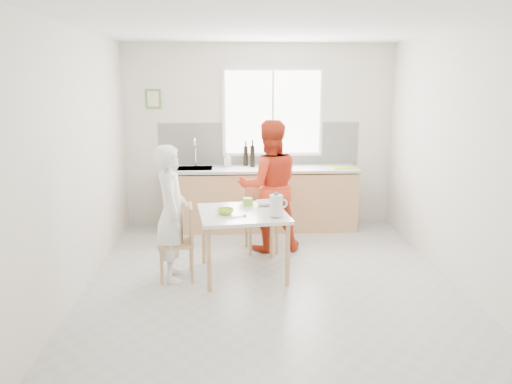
% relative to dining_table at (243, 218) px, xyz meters
% --- Properties ---
extents(ground, '(4.50, 4.50, 0.00)m').
position_rel_dining_table_xyz_m(ground, '(0.30, -0.16, -0.66)').
color(ground, '#B7B7B2').
rests_on(ground, ground).
extents(room_shell, '(4.50, 4.50, 4.50)m').
position_rel_dining_table_xyz_m(room_shell, '(0.30, -0.16, 0.99)').
color(room_shell, silver).
rests_on(room_shell, ground).
extents(window, '(1.50, 0.06, 1.30)m').
position_rel_dining_table_xyz_m(window, '(0.50, 2.07, 1.04)').
color(window, white).
rests_on(window, room_shell).
extents(backsplash, '(3.00, 0.02, 0.65)m').
position_rel_dining_table_xyz_m(backsplash, '(0.30, 2.08, 0.57)').
color(backsplash, white).
rests_on(backsplash, room_shell).
extents(picture_frame, '(0.22, 0.03, 0.28)m').
position_rel_dining_table_xyz_m(picture_frame, '(-1.25, 2.07, 1.24)').
color(picture_frame, '#558F41').
rests_on(picture_frame, room_shell).
extents(kitchen_counter, '(2.84, 0.64, 1.37)m').
position_rel_dining_table_xyz_m(kitchen_counter, '(0.30, 1.79, -0.24)').
color(kitchen_counter, tan).
rests_on(kitchen_counter, ground).
extents(dining_table, '(1.06, 1.06, 0.73)m').
position_rel_dining_table_xyz_m(dining_table, '(0.00, 0.00, 0.00)').
color(dining_table, white).
rests_on(dining_table, ground).
extents(chair_left, '(0.43, 0.43, 0.84)m').
position_rel_dining_table_xyz_m(chair_left, '(-0.68, -0.08, -0.20)').
color(chair_left, tan).
rests_on(chair_left, ground).
extents(chair_far, '(0.44, 0.44, 0.86)m').
position_rel_dining_table_xyz_m(chair_far, '(0.25, 0.85, -0.18)').
color(chair_far, tan).
rests_on(chair_far, ground).
extents(person_white, '(0.42, 0.59, 1.51)m').
position_rel_dining_table_xyz_m(person_white, '(-0.77, -0.10, 0.10)').
color(person_white, white).
rests_on(person_white, ground).
extents(person_red, '(0.89, 0.73, 1.69)m').
position_rel_dining_table_xyz_m(person_red, '(0.36, 0.84, 0.19)').
color(person_red, red).
rests_on(person_red, ground).
extents(bowl_green, '(0.21, 0.21, 0.06)m').
position_rel_dining_table_xyz_m(bowl_green, '(-0.19, -0.07, 0.10)').
color(bowl_green, '#A4CC2F').
rests_on(bowl_green, dining_table).
extents(bowl_white, '(0.23, 0.23, 0.05)m').
position_rel_dining_table_xyz_m(bowl_white, '(0.27, 0.28, 0.10)').
color(bowl_white, white).
rests_on(bowl_white, dining_table).
extents(milk_jug, '(0.20, 0.14, 0.25)m').
position_rel_dining_table_xyz_m(milk_jug, '(0.36, -0.24, 0.21)').
color(milk_jug, white).
rests_on(milk_jug, dining_table).
extents(green_box, '(0.11, 0.11, 0.09)m').
position_rel_dining_table_xyz_m(green_box, '(0.07, 0.29, 0.12)').
color(green_box, '#8CC82E').
rests_on(green_box, dining_table).
extents(spoon, '(0.15, 0.08, 0.01)m').
position_rel_dining_table_xyz_m(spoon, '(-0.05, -0.23, 0.09)').
color(spoon, '#A5A5AA').
rests_on(spoon, dining_table).
extents(cutting_board, '(0.37, 0.29, 0.01)m').
position_rel_dining_table_xyz_m(cutting_board, '(1.51, 1.70, 0.27)').
color(cutting_board, '#9ACD2F').
rests_on(cutting_board, kitchen_counter).
extents(wine_bottle_a, '(0.07, 0.07, 0.32)m').
position_rel_dining_table_xyz_m(wine_bottle_a, '(0.19, 1.84, 0.42)').
color(wine_bottle_a, black).
rests_on(wine_bottle_a, kitchen_counter).
extents(wine_bottle_b, '(0.07, 0.07, 0.30)m').
position_rel_dining_table_xyz_m(wine_bottle_b, '(0.10, 1.96, 0.41)').
color(wine_bottle_b, black).
rests_on(wine_bottle_b, kitchen_counter).
extents(jar_amber, '(0.06, 0.06, 0.16)m').
position_rel_dining_table_xyz_m(jar_amber, '(0.33, 1.87, 0.34)').
color(jar_amber, '#996721').
rests_on(jar_amber, kitchen_counter).
extents(soap_bottle, '(0.11, 0.11, 0.21)m').
position_rel_dining_table_xyz_m(soap_bottle, '(-0.18, 1.90, 0.37)').
color(soap_bottle, '#999999').
rests_on(soap_bottle, kitchen_counter).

